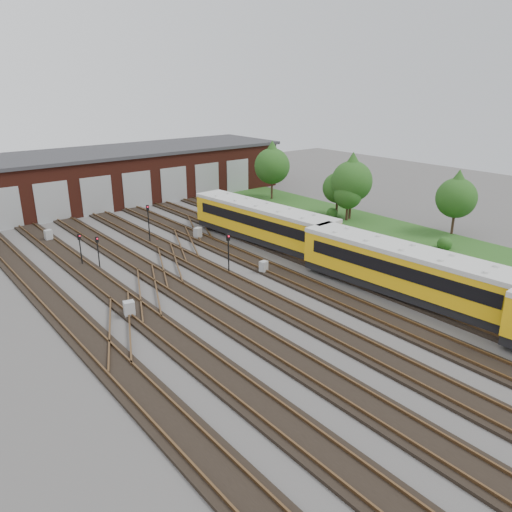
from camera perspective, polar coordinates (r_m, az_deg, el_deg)
ground at (r=34.32m, az=7.77°, el=-6.18°), size 120.00×120.00×0.00m
track_network at (r=34.53m, az=6.88°, el=-5.77°), size 30.40×70.00×0.33m
maintenance_shed at (r=66.12m, az=-18.13°, el=8.52°), size 51.00×12.50×6.35m
grass_verge at (r=54.05m, az=14.17°, el=3.11°), size 8.00×55.00×0.05m
metro_train at (r=36.73m, az=16.70°, el=-1.57°), size 4.22×48.63×3.40m
signal_mast_0 at (r=42.68m, az=-17.63°, el=0.85°), size 0.24×0.23×2.75m
signal_mast_1 at (r=43.83m, az=-19.47°, el=1.16°), size 0.28×0.27×2.77m
signal_mast_2 at (r=48.20m, az=-12.20°, el=4.15°), size 0.31×0.29×3.69m
signal_mast_3 at (r=39.26m, az=-3.17°, el=0.80°), size 0.29×0.27×3.42m
relay_cabinet_0 at (r=33.87m, az=-14.28°, el=-5.94°), size 0.79×0.71×1.13m
relay_cabinet_1 at (r=52.14m, az=-22.62°, el=2.18°), size 0.70×0.59×1.10m
relay_cabinet_2 at (r=40.14m, az=0.87°, el=-1.29°), size 0.72×0.64×1.02m
relay_cabinet_3 at (r=49.04m, az=-6.68°, el=2.57°), size 0.83×0.75×1.14m
relay_cabinet_4 at (r=44.16m, az=12.03°, el=0.31°), size 0.76×0.68×1.10m
tree_0 at (r=64.71m, az=1.85°, el=10.72°), size 4.54×4.54×7.53m
tree_1 at (r=57.31m, az=9.35°, el=8.10°), size 3.43×3.43×5.68m
tree_2 at (r=55.95m, az=10.92°, el=8.92°), size 4.49×4.49×7.45m
tree_3 at (r=55.51m, az=10.49°, el=7.26°), size 3.06×3.06×5.08m
tree_4 at (r=53.17m, az=21.99°, el=6.68°), size 3.96×3.96×6.56m
bush_0 at (r=49.09m, az=20.78°, el=1.54°), size 1.33×1.33×1.33m
bush_1 at (r=57.22m, az=8.68°, el=5.02°), size 1.27×1.27×1.27m
bush_2 at (r=70.97m, az=-1.83°, el=8.17°), size 1.52×1.52×1.52m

